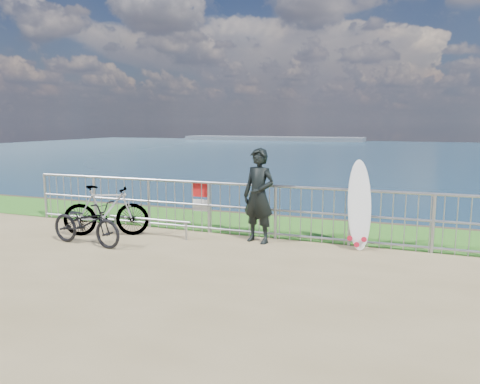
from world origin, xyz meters
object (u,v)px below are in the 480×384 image
at_px(bicycle_near, 86,223).
at_px(bicycle_far, 106,211).
at_px(surfer, 259,196).
at_px(surfboard, 359,208).

relative_size(bicycle_near, bicycle_far, 0.94).
distance_m(surfer, surfboard, 1.95).
xyz_separation_m(surfer, bicycle_far, (-3.18, -0.65, -0.40)).
bearing_deg(bicycle_near, bicycle_far, 14.75).
relative_size(surfer, surfboard, 1.11).
relative_size(surfboard, bicycle_far, 0.95).
bearing_deg(bicycle_far, surfer, -101.96).
height_order(surfboard, bicycle_far, surfboard).
bearing_deg(bicycle_far, bicycle_near, 165.05).
relative_size(surfboard, bicycle_near, 1.01).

